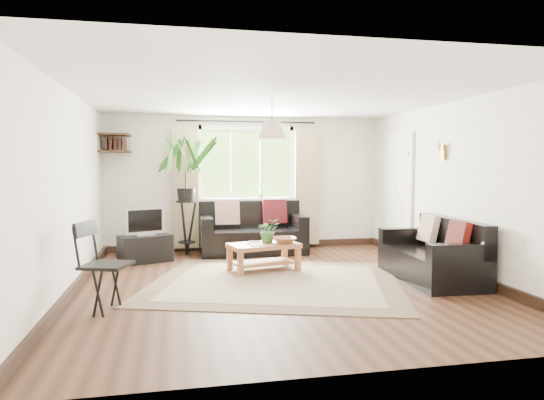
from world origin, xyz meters
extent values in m
plane|color=black|center=(0.00, 0.00, 0.00)|extent=(5.50, 5.50, 0.00)
plane|color=white|center=(0.00, 0.00, 2.40)|extent=(5.50, 5.50, 0.00)
cube|color=silver|center=(0.00, 2.75, 1.20)|extent=(5.00, 0.02, 2.40)
cube|color=silver|center=(0.00, -2.75, 1.20)|extent=(5.00, 0.02, 2.40)
cube|color=silver|center=(-2.50, 0.00, 1.20)|extent=(0.02, 5.50, 2.40)
cube|color=silver|center=(2.50, 0.00, 1.20)|extent=(0.02, 5.50, 2.40)
cube|color=#C5B398|center=(-0.02, 0.07, 0.01)|extent=(3.82, 3.53, 0.02)
cube|color=silver|center=(2.47, 1.70, 1.00)|extent=(0.06, 0.96, 2.06)
imported|color=#316327|center=(0.03, 0.84, 0.58)|extent=(0.35, 0.31, 0.36)
imported|color=#945A33|center=(0.25, 0.76, 0.44)|extent=(0.35, 0.35, 0.08)
imported|color=white|center=(-0.27, 0.63, 0.41)|extent=(0.19, 0.24, 0.02)
imported|color=#562D22|center=(-0.26, 0.84, 0.41)|extent=(0.22, 0.26, 0.02)
cube|color=black|center=(-1.75, 1.81, 0.21)|extent=(0.89, 0.70, 0.42)
imported|color=#2D6023|center=(0.25, 2.63, 1.06)|extent=(0.14, 0.10, 0.27)
camera|label=1|loc=(-1.29, -5.98, 1.51)|focal=32.00mm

